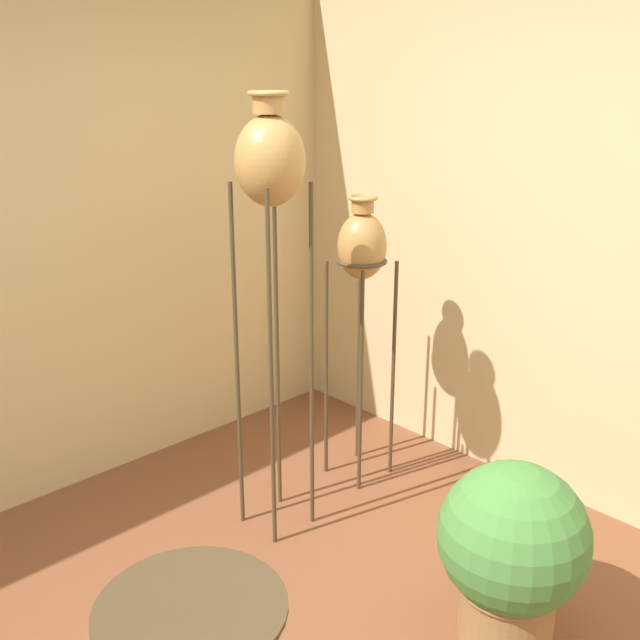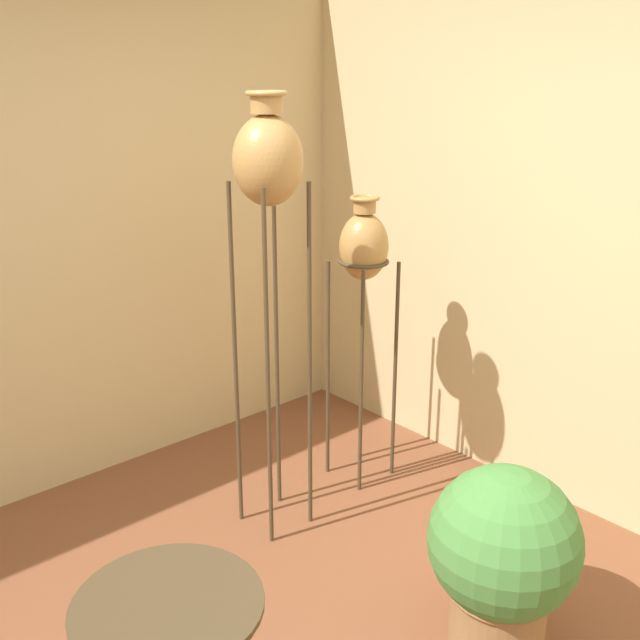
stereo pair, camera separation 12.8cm
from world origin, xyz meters
name	(u,v)px [view 2 (the right image)]	position (x,y,z in m)	size (l,w,h in m)	color
wall_back	(10,236)	(0.00, 1.96, 1.35)	(7.87, 0.06, 2.70)	#D1B784
wall_right	(615,243)	(1.96, 0.00, 1.35)	(0.06, 7.87, 2.70)	#D1B784
vase_stand_tall	(268,173)	(0.73, 0.93, 1.68)	(0.30, 0.30, 2.01)	#473823
vase_stand_medium	(364,255)	(1.35, 0.98, 1.22)	(0.27, 0.27, 1.51)	#473823
potted_plant	(503,554)	(0.85, -0.28, 0.40)	(0.56, 0.56, 0.74)	olive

